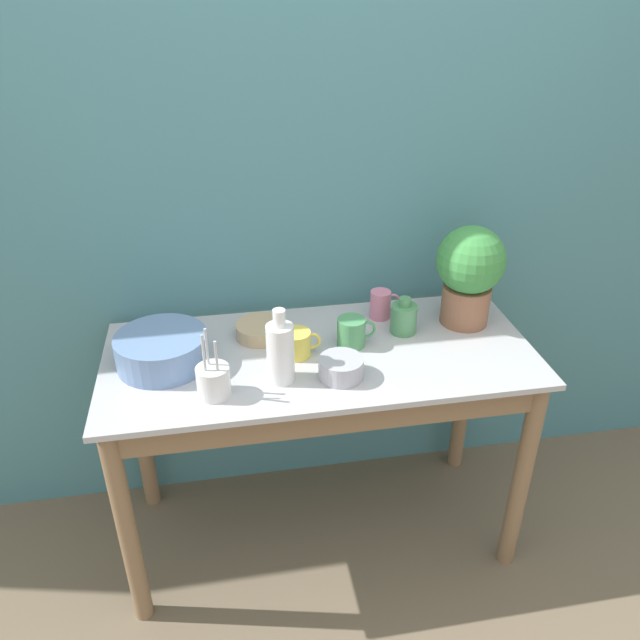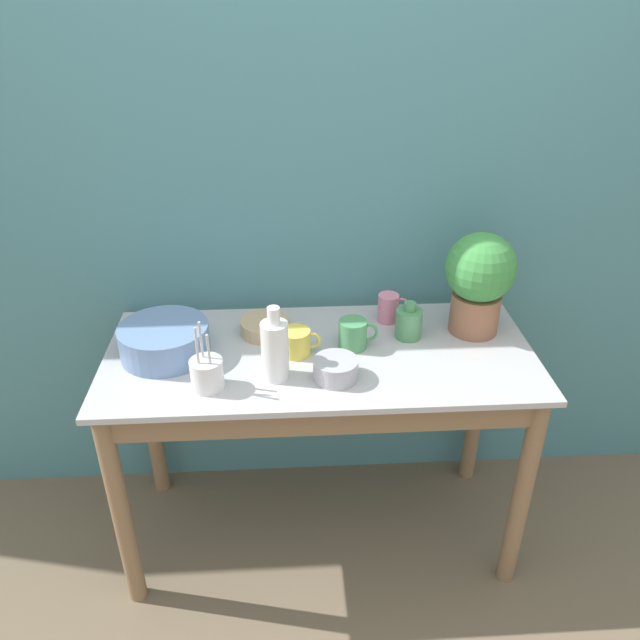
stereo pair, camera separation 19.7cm
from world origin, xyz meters
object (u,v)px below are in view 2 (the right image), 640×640
Objects in this scene: bowl_small_tan at (265,327)px; mug_yellow at (296,342)px; bowl_wash_large at (164,340)px; mug_green at (353,334)px; utensil_cup at (207,373)px; mug_pink at (389,308)px; bowl_small_steel at (336,369)px; bottle_short at (409,323)px; potted_plant at (479,278)px; bottle_tall at (275,349)px.

mug_yellow is at bearing -53.04° from bowl_small_tan.
mug_green is (0.61, 0.01, -0.00)m from bowl_wash_large.
utensil_cup is (0.15, -0.19, -0.00)m from bowl_wash_large.
bowl_small_steel is (-0.22, -0.34, -0.02)m from mug_pink.
mug_pink is at bearing 49.34° from mug_green.
mug_yellow is at bearing 33.01° from utensil_cup.
bowl_wash_large is 1.32× the size of utensil_cup.
mug_green is at bearing 67.64° from bowl_small_steel.
bottle_short reaches higher than mug_green.
bowl_small_tan is (-0.71, 0.02, -0.17)m from potted_plant.
mug_green reaches higher than mug_yellow.
bowl_small_steel is (0.22, -0.28, 0.01)m from bowl_small_tan.
bowl_wash_large is 0.25m from utensil_cup.
bowl_small_tan is (-0.10, 0.14, -0.02)m from mug_yellow.
bowl_wash_large is at bearing -159.78° from bowl_small_tan.
bottle_short is 0.12m from mug_pink.
bowl_small_steel is (-0.07, -0.18, -0.02)m from mug_green.
bottle_short is 1.16× the size of mug_pink.
bottle_tall is 0.52m from mug_pink.
potted_plant reaches higher than mug_pink.
potted_plant is 2.57× the size of bowl_small_steel.
bowl_wash_large is 2.19× the size of mug_yellow.
mug_yellow is at bearing 128.24° from bowl_small_steel.
potted_plant is 0.58m from bowl_small_steel.
mug_yellow is 1.00× the size of mug_green.
bottle_tall reaches higher than bowl_wash_large.
mug_pink is at bearing 7.74° from bowl_small_tan.
bowl_small_steel is at bearing -122.17° from mug_pink.
mug_green is at bearing 0.86° from bowl_wash_large.
potted_plant is 2.70× the size of mug_yellow.
bottle_short is at bearing -66.86° from mug_pink.
bottle_short is 0.60× the size of utensil_cup.
bowl_small_steel is 0.63× the size of utensil_cup.
mug_yellow is (-0.61, -0.11, -0.16)m from potted_plant.
bottle_short is (0.45, 0.21, -0.05)m from bottle_tall.
mug_yellow is (-0.33, -0.20, -0.01)m from mug_pink.
bowl_wash_large is 2.58× the size of mug_pink.
potted_plant is 2.12× the size of bowl_small_tan.
mug_green is (0.19, 0.03, 0.01)m from mug_yellow.
mug_pink is 0.85× the size of mug_yellow.
bottle_tall is at bearing -160.28° from potted_plant.
bottle_short is 0.35m from bowl_small_steel.
bottle_tall is 0.16m from mug_yellow.
mug_yellow is (-0.38, -0.08, -0.01)m from bottle_short.
potted_plant is at bearing 7.41° from bottle_short.
bottle_short reaches higher than mug_yellow.
mug_green is at bearing 32.10° from bottle_tall.
utensil_cup reaches higher than bottle_short.
bottle_short is 0.70m from utensil_cup.
mug_green is 0.95× the size of bowl_small_steel.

